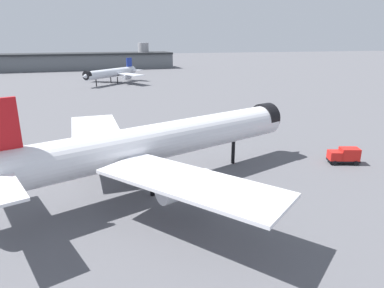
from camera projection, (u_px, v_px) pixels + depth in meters
ground at (172, 189)px, 53.05m from camera, size 900.00×900.00×0.00m
airliner_near_gate at (154, 143)px, 52.39m from camera, size 55.79×49.86×15.97m
airliner_far_taxiway at (112, 73)px, 170.90m from camera, size 31.74×32.97×11.98m
terminal_building at (43, 62)px, 237.73m from camera, size 185.14×34.30×18.33m
service_truck_front at (344, 155)px, 63.40m from camera, size 5.92×3.81×3.00m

